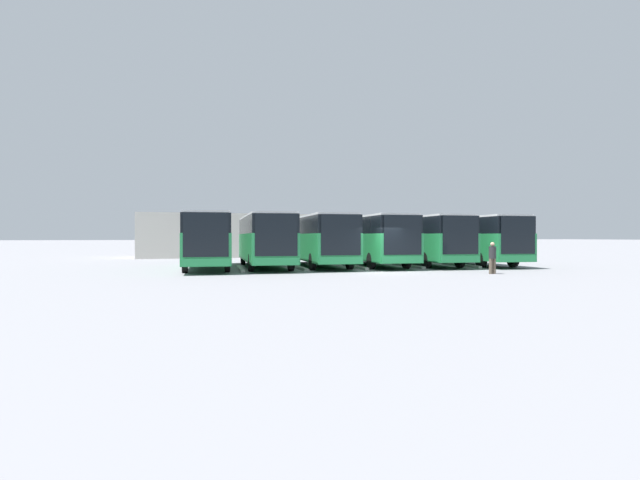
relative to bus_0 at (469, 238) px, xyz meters
The scene contains 14 objects.
ground_plane 10.82m from the bus_0, 30.89° to the left, with size 600.00×600.00×0.00m, color gray.
bus_0 is the anchor object (origin of this frame).
curb_divider_0 3.10m from the bus_0, 43.73° to the left, with size 0.24×5.14×0.15m, color #B2B2AD.
bus_1 3.69m from the bus_0, ahead, with size 3.60×12.00×3.36m.
curb_divider_1 5.91m from the bus_0, 12.86° to the left, with size 0.24×5.14×0.15m, color #B2B2AD.
bus_2 7.36m from the bus_0, ahead, with size 3.60×12.00×3.36m.
curb_divider_2 9.38m from the bus_0, ahead, with size 0.24×5.14×0.15m, color #B2B2AD.
bus_3 11.02m from the bus_0, ahead, with size 3.60×12.00×3.36m.
curb_divider_3 12.96m from the bus_0, ahead, with size 0.24×5.14×0.15m, color #B2B2AD.
bus_4 14.67m from the bus_0, ahead, with size 3.60×12.00×3.36m.
curb_divider_4 16.59m from the bus_0, ahead, with size 0.24×5.14×0.15m, color #B2B2AD.
bus_5 18.33m from the bus_0, ahead, with size 3.60×12.00×3.36m.
pedestrian 9.31m from the bus_0, 63.54° to the left, with size 0.40×0.38×1.69m.
station_building 22.33m from the bus_0, 65.81° to the right, with size 28.32×11.43×4.19m.
Camera 1 is at (11.71, 25.41, 1.98)m, focal length 28.00 mm.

